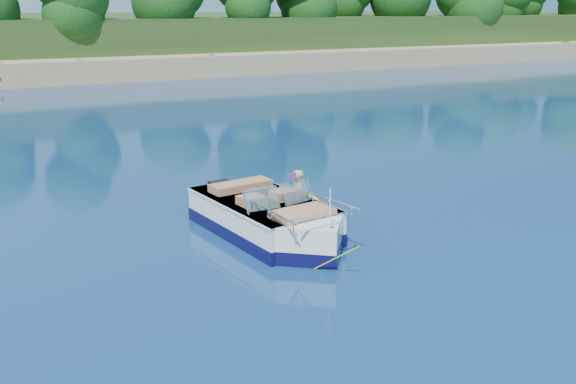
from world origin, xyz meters
name	(u,v)px	position (x,y,z in m)	size (l,w,h in m)	color
ground	(450,265)	(0.00, 0.00, 0.00)	(160.00, 160.00, 0.00)	#092045
shoreline	(39,45)	(0.00, 63.77, 0.98)	(170.00, 59.00, 6.00)	#9F865C
motorboat	(272,222)	(-2.40, 3.02, 0.34)	(2.35, 5.31, 1.77)	white
tow_tube	(295,204)	(-0.97, 4.66, 0.09)	(1.38, 1.38, 0.35)	yellow
boy	(298,208)	(-0.92, 4.59, 0.00)	(0.54, 0.36, 1.48)	tan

